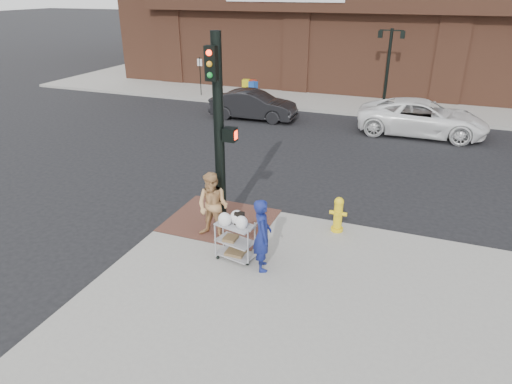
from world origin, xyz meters
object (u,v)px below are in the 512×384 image
at_px(woman_blue, 262,235).
at_px(fire_hydrant, 338,214).
at_px(sedan_dark, 253,105).
at_px(lamp_post, 389,60).
at_px(pedestrian_tan, 213,206).
at_px(traffic_signal_pole, 219,129).
at_px(utility_cart, 235,238).
at_px(minivan_white, 422,118).

bearing_deg(woman_blue, fire_hydrant, -54.12).
relative_size(woman_blue, sedan_dark, 0.40).
height_order(lamp_post, pedestrian_tan, lamp_post).
bearing_deg(sedan_dark, pedestrian_tan, -165.45).
xyz_separation_m(pedestrian_tan, sedan_dark, (-3.48, 11.63, -0.33)).
bearing_deg(traffic_signal_pole, pedestrian_tan, -81.46).
distance_m(lamp_post, utility_cart, 16.89).
bearing_deg(woman_blue, minivan_white, -38.96).
bearing_deg(pedestrian_tan, traffic_signal_pole, 101.70).
xyz_separation_m(utility_cart, fire_hydrant, (1.97, 2.21, -0.06)).
xyz_separation_m(woman_blue, minivan_white, (2.83, 12.75, -0.25)).
bearing_deg(woman_blue, pedestrian_tan, 35.31).
height_order(lamp_post, sedan_dark, lamp_post).
distance_m(traffic_signal_pole, minivan_white, 12.20).
relative_size(traffic_signal_pole, utility_cart, 4.09).
height_order(lamp_post, fire_hydrant, lamp_post).
bearing_deg(fire_hydrant, pedestrian_tan, -153.07).
relative_size(lamp_post, sedan_dark, 0.94).
relative_size(traffic_signal_pole, fire_hydrant, 5.17).
height_order(utility_cart, fire_hydrant, utility_cart).
bearing_deg(pedestrian_tan, minivan_white, 72.43).
bearing_deg(traffic_signal_pole, minivan_white, 67.51).
relative_size(lamp_post, utility_cart, 3.27).
distance_m(woman_blue, sedan_dark, 13.54).
height_order(pedestrian_tan, utility_cart, pedestrian_tan).
xyz_separation_m(woman_blue, utility_cart, (-0.73, 0.15, -0.31)).
height_order(woman_blue, fire_hydrant, woman_blue).
height_order(lamp_post, traffic_signal_pole, traffic_signal_pole).
height_order(traffic_signal_pole, utility_cart, traffic_signal_pole).
bearing_deg(fire_hydrant, woman_blue, -117.66).
bearing_deg(fire_hydrant, lamp_post, 92.11).
height_order(woman_blue, minivan_white, woman_blue).
relative_size(pedestrian_tan, fire_hydrant, 1.82).
bearing_deg(woman_blue, utility_cart, 51.93).
height_order(woman_blue, pedestrian_tan, pedestrian_tan).
distance_m(sedan_dark, fire_hydrant, 11.99).
relative_size(lamp_post, traffic_signal_pole, 0.80).
height_order(minivan_white, utility_cart, minivan_white).
bearing_deg(lamp_post, woman_blue, -92.39).
distance_m(utility_cart, fire_hydrant, 2.97).
bearing_deg(utility_cart, fire_hydrant, 48.28).
xyz_separation_m(pedestrian_tan, utility_cart, (0.93, -0.74, -0.33)).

